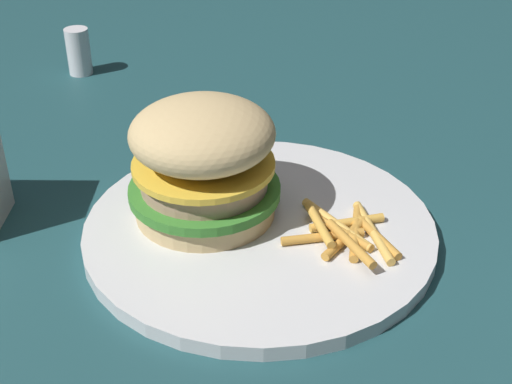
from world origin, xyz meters
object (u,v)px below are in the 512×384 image
(plate, at_px, (256,230))
(fries_pile, at_px, (348,232))
(sandwich, at_px, (203,160))
(salt_shaker, at_px, (79,51))

(plate, bearing_deg, fries_pile, -48.54)
(sandwich, height_order, salt_shaker, sandwich)
(salt_shaker, bearing_deg, sandwich, -96.69)
(fries_pile, height_order, salt_shaker, salt_shaker)
(plate, bearing_deg, salt_shaker, 87.32)
(plate, relative_size, fries_pile, 2.75)
(plate, bearing_deg, sandwich, 122.17)
(salt_shaker, bearing_deg, fries_pile, -86.30)
(fries_pile, bearing_deg, plate, 131.46)
(fries_pile, xyz_separation_m, salt_shaker, (-0.03, 0.45, 0.01))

